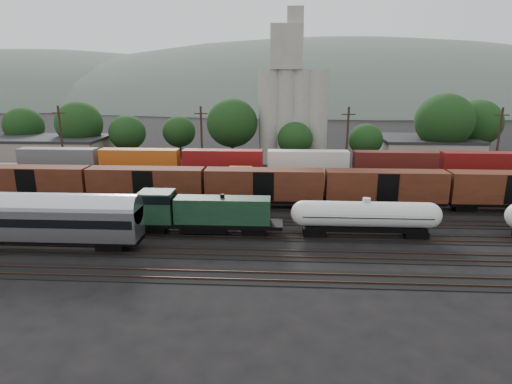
# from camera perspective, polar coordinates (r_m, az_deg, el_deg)

# --- Properties ---
(ground) EXTENTS (600.00, 600.00, 0.00)m
(ground) POSITION_cam_1_polar(r_m,az_deg,el_deg) (51.09, 1.87, -3.86)
(ground) COLOR black
(tracks) EXTENTS (180.00, 33.20, 0.20)m
(tracks) POSITION_cam_1_polar(r_m,az_deg,el_deg) (51.07, 1.87, -3.81)
(tracks) COLOR black
(tracks) RESTS_ON ground
(green_locomotive) EXTENTS (16.95, 2.99, 4.49)m
(green_locomotive) POSITION_cam_1_polar(r_m,az_deg,el_deg) (46.41, -8.10, -2.65)
(green_locomotive) COLOR black
(green_locomotive) RESTS_ON ground
(tank_car_a) EXTENTS (15.69, 2.81, 4.11)m
(tank_car_a) POSITION_cam_1_polar(r_m,az_deg,el_deg) (46.44, 14.39, -3.10)
(tank_car_a) COLOR silver
(tank_car_a) RESTS_ON ground
(passenger_coach) EXTENTS (24.27, 2.99, 5.51)m
(passenger_coach) POSITION_cam_1_polar(r_m,az_deg,el_deg) (47.92, -29.21, -2.89)
(passenger_coach) COLOR silver
(passenger_coach) RESTS_ON ground
(orange_locomotive) EXTENTS (16.21, 2.70, 4.05)m
(orange_locomotive) POSITION_cam_1_polar(r_m,az_deg,el_deg) (60.05, 1.74, 1.34)
(orange_locomotive) COLOR black
(orange_locomotive) RESTS_ON ground
(boxcar_string) EXTENTS (138.20, 2.90, 4.20)m
(boxcar_string) POSITION_cam_1_polar(r_m,az_deg,el_deg) (57.68, -14.42, 1.10)
(boxcar_string) COLOR black
(boxcar_string) RESTS_ON ground
(container_wall) EXTENTS (168.06, 2.60, 5.80)m
(container_wall) POSITION_cam_1_polar(r_m,az_deg,el_deg) (64.81, 1.80, 2.80)
(container_wall) COLOR black
(container_wall) RESTS_ON ground
(grain_silo) EXTENTS (13.40, 5.00, 29.00)m
(grain_silo) POSITION_cam_1_polar(r_m,az_deg,el_deg) (84.52, 4.85, 11.40)
(grain_silo) COLOR #A3A196
(grain_silo) RESTS_ON ground
(industrial_sheds) EXTENTS (119.38, 17.26, 5.10)m
(industrial_sheds) POSITION_cam_1_polar(r_m,az_deg,el_deg) (84.92, 7.00, 5.45)
(industrial_sheds) COLOR #9E937F
(industrial_sheds) RESTS_ON ground
(tree_band) EXTENTS (161.80, 17.80, 13.76)m
(tree_band) POSITION_cam_1_polar(r_m,az_deg,el_deg) (86.42, 4.99, 8.99)
(tree_band) COLOR black
(tree_band) RESTS_ON ground
(utility_poles) EXTENTS (122.20, 0.36, 12.00)m
(utility_poles) POSITION_cam_1_polar(r_m,az_deg,el_deg) (71.09, 2.37, 6.67)
(utility_poles) COLOR black
(utility_poles) RESTS_ON ground
(distant_hills) EXTENTS (860.00, 286.00, 130.00)m
(distant_hills) POSITION_cam_1_polar(r_m,az_deg,el_deg) (311.38, 7.53, 8.06)
(distant_hills) COLOR #59665B
(distant_hills) RESTS_ON ground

